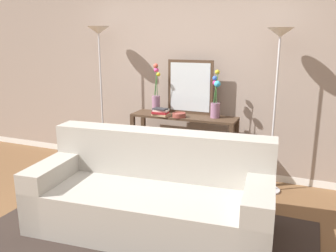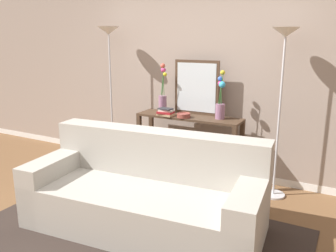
{
  "view_description": "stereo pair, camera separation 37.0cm",
  "coord_description": "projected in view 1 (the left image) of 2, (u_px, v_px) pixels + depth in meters",
  "views": [
    {
      "loc": [
        1.4,
        -2.45,
        1.75
      ],
      "look_at": [
        0.03,
        0.87,
        0.84
      ],
      "focal_mm": 37.31,
      "sensor_mm": 36.0,
      "label": 1
    },
    {
      "loc": [
        1.74,
        -2.29,
        1.75
      ],
      "look_at": [
        0.03,
        0.87,
        0.84
      ],
      "focal_mm": 37.31,
      "sensor_mm": 36.0,
      "label": 2
    }
  ],
  "objects": [
    {
      "name": "fruit_bowl",
      "position": [
        179.0,
        115.0,
        4.23
      ],
      "size": [
        0.16,
        0.16,
        0.05
      ],
      "color": "brown",
      "rests_on": "console_table"
    },
    {
      "name": "console_table",
      "position": [
        183.0,
        135.0,
        4.39
      ],
      "size": [
        1.32,
        0.35,
        0.82
      ],
      "color": "#473323",
      "rests_on": "ground"
    },
    {
      "name": "book_stack",
      "position": [
        161.0,
        112.0,
        4.31
      ],
      "size": [
        0.21,
        0.17,
        0.09
      ],
      "color": "tan",
      "rests_on": "console_table"
    },
    {
      "name": "back_wall",
      "position": [
        196.0,
        73.0,
        4.54
      ],
      "size": [
        12.0,
        0.15,
        2.63
      ],
      "color": "white",
      "rests_on": "ground"
    },
    {
      "name": "ground_plane",
      "position": [
        128.0,
        239.0,
        3.15
      ],
      "size": [
        16.0,
        16.0,
        0.02
      ],
      "primitive_type": "cube",
      "color": "brown"
    },
    {
      "name": "couch",
      "position": [
        152.0,
        196.0,
        3.26
      ],
      "size": [
        2.25,
        1.11,
        0.88
      ],
      "color": "#ADA89E",
      "rests_on": "ground"
    },
    {
      "name": "area_rug",
      "position": [
        146.0,
        234.0,
        3.19
      ],
      "size": [
        2.95,
        1.65,
        0.01
      ],
      "color": "#332823",
      "rests_on": "ground"
    },
    {
      "name": "floor_lamp_left",
      "position": [
        100.0,
        58.0,
        4.59
      ],
      "size": [
        0.28,
        0.28,
        1.9
      ],
      "color": "silver",
      "rests_on": "ground"
    },
    {
      "name": "book_row_under_console",
      "position": [
        153.0,
        168.0,
        4.67
      ],
      "size": [
        0.22,
        0.17,
        0.13
      ],
      "color": "maroon",
      "rests_on": "ground"
    },
    {
      "name": "vase_tall_flowers",
      "position": [
        156.0,
        97.0,
        4.45
      ],
      "size": [
        0.11,
        0.12,
        0.62
      ],
      "color": "gray",
      "rests_on": "console_table"
    },
    {
      "name": "wall_mirror",
      "position": [
        190.0,
        87.0,
        4.36
      ],
      "size": [
        0.59,
        0.02,
        0.67
      ],
      "color": "#473323",
      "rests_on": "console_table"
    },
    {
      "name": "floor_lamp_right",
      "position": [
        278.0,
        66.0,
        3.76
      ],
      "size": [
        0.28,
        0.28,
        1.86
      ],
      "color": "silver",
      "rests_on": "ground"
    },
    {
      "name": "vase_short_flowers",
      "position": [
        216.0,
        101.0,
        4.16
      ],
      "size": [
        0.12,
        0.13,
        0.57
      ],
      "color": "gray",
      "rests_on": "console_table"
    }
  ]
}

